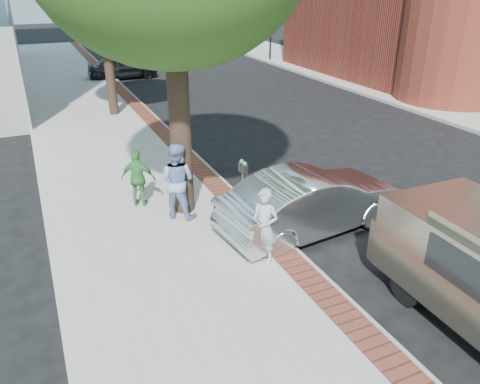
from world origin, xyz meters
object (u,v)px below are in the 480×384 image
parking_meter (243,176)px  sedan_silver (312,201)px  bg_car (123,67)px  person_gray (264,226)px  person_green (138,178)px  person_officer (177,181)px

parking_meter → sedan_silver: 1.78m
parking_meter → bg_car: (0.96, 19.33, -0.52)m
person_gray → sedan_silver: (1.78, 0.96, -0.21)m
sedan_silver → bg_car: bearing=-5.8°
person_green → sedan_silver: bearing=171.9°
person_officer → bg_car: bearing=-54.8°
person_green → sedan_silver: 4.49m
parking_meter → person_officer: (-1.51, 0.62, -0.09)m
person_gray → sedan_silver: 2.03m
person_green → sedan_silver: size_ratio=0.33×
sedan_silver → bg_car: sedan_silver is taller
person_green → parking_meter: bearing=174.2°
parking_meter → person_officer: person_officer is taller
person_gray → bg_car: person_gray is taller
parking_meter → person_officer: bearing=157.7°
person_gray → person_officer: person_officer is taller
sedan_silver → bg_car: 20.48m
person_officer → bg_car: (2.47, 18.71, -0.43)m
person_officer → sedan_silver: bearing=-169.5°
bg_car → person_green: bearing=169.8°
sedan_silver → parking_meter: bearing=41.7°
parking_meter → person_gray: 2.17m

